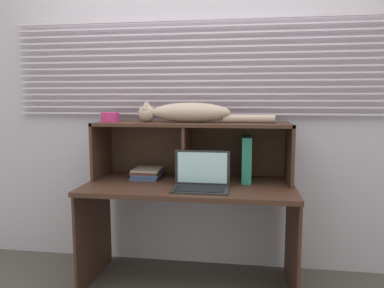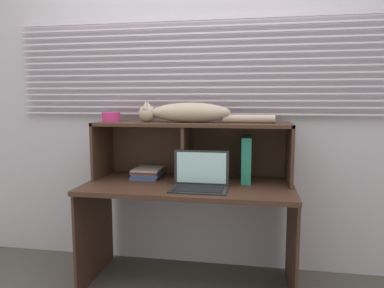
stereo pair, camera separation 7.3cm
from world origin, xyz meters
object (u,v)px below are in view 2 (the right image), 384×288
at_px(book_stack, 148,173).
at_px(binder_upright, 247,159).
at_px(cat, 189,113).
at_px(laptop, 200,181).
at_px(small_basket, 111,117).

bearing_deg(book_stack, binder_upright, 0.02).
relative_size(binder_upright, book_stack, 1.32).
height_order(cat, binder_upright, cat).
height_order(laptop, small_basket, small_basket).
xyz_separation_m(cat, small_basket, (-0.56, 0.00, -0.03)).
bearing_deg(book_stack, laptop, -31.64).
height_order(cat, book_stack, cat).
distance_m(binder_upright, book_stack, 0.70).
distance_m(cat, laptop, 0.50).
relative_size(cat, book_stack, 4.00).
relative_size(cat, laptop, 2.66).
height_order(cat, laptop, cat).
bearing_deg(cat, book_stack, -179.95).
xyz_separation_m(cat, laptop, (0.12, -0.25, -0.41)).
relative_size(laptop, small_basket, 2.78).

